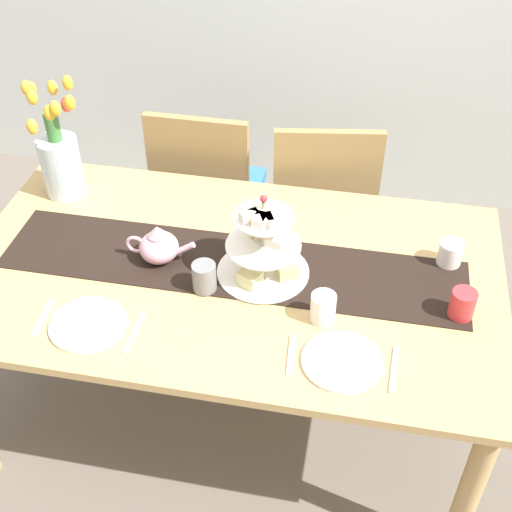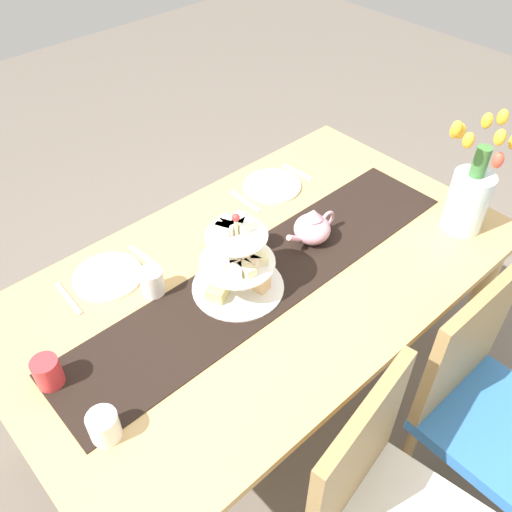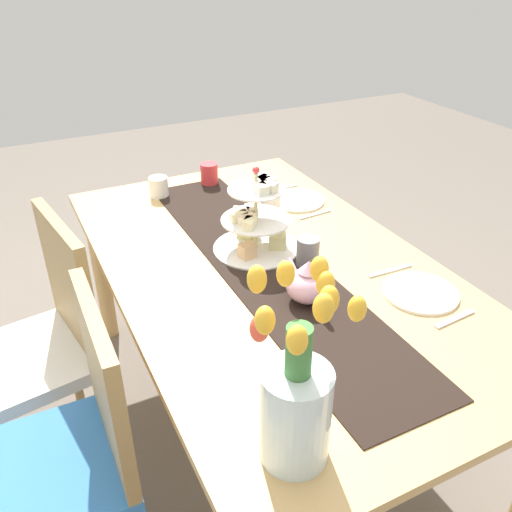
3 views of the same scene
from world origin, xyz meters
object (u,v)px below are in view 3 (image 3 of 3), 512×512
at_px(tulip_vase, 296,399).
at_px(knife_left, 390,271).
at_px(mug_orange, 209,174).
at_px(chair_left, 70,447).
at_px(chair_right, 44,338).
at_px(mug_grey, 308,251).
at_px(teapot, 308,285).
at_px(mug_white_text, 271,205).
at_px(knife_right, 280,188).
at_px(fork_right, 315,214).
at_px(cream_jug, 159,187).
at_px(tiered_cake_stand, 257,222).
at_px(dinner_plate_right, 296,200).
at_px(fork_left, 455,319).
at_px(dining_table, 270,286).
at_px(dinner_plate_left, 420,293).

distance_m(tulip_vase, knife_left, 0.82).
bearing_deg(mug_orange, knife_left, -164.99).
distance_m(chair_left, chair_right, 0.50).
xyz_separation_m(knife_left, mug_grey, (0.16, 0.22, 0.05)).
distance_m(teapot, mug_orange, 0.97).
distance_m(teapot, mug_grey, 0.21).
distance_m(knife_left, mug_white_text, 0.56).
height_order(teapot, knife_right, teapot).
height_order(tulip_vase, fork_right, tulip_vase).
bearing_deg(chair_left, mug_orange, -39.08).
distance_m(teapot, cream_jug, 0.95).
relative_size(tiered_cake_stand, dinner_plate_right, 1.32).
relative_size(tulip_vase, knife_right, 2.64).
height_order(tiered_cake_stand, dinner_plate_right, tiered_cake_stand).
bearing_deg(knife_right, chair_left, 127.35).
distance_m(teapot, tulip_vase, 0.57).
distance_m(fork_left, mug_orange, 1.26).
height_order(knife_right, mug_white_text, mug_white_text).
distance_m(dining_table, tulip_vase, 0.81).
height_order(chair_left, mug_orange, chair_left).
bearing_deg(fork_left, dinner_plate_right, 0.00).
bearing_deg(fork_right, chair_right, 91.15).
relative_size(teapot, fork_left, 1.59).
relative_size(knife_right, mug_white_text, 1.79).
distance_m(dinner_plate_right, mug_white_text, 0.18).
bearing_deg(dinner_plate_right, mug_white_text, 114.92).
xyz_separation_m(dining_table, chair_left, (-0.27, 0.74, -0.13)).
relative_size(chair_left, fork_right, 6.07).
bearing_deg(mug_white_text, knife_left, -163.44).
bearing_deg(chair_right, dinner_plate_right, -81.15).
bearing_deg(mug_grey, fork_right, -35.63).
height_order(fork_left, knife_left, same).
bearing_deg(chair_right, knife_left, -112.64).
distance_m(cream_jug, fork_left, 1.30).
bearing_deg(cream_jug, mug_orange, -83.08).
relative_size(chair_right, fork_right, 6.07).
height_order(chair_left, tiered_cake_stand, tiered_cake_stand).
xyz_separation_m(chair_left, teapot, (0.04, -0.74, 0.28)).
bearing_deg(knife_left, dinner_plate_right, 0.00).
bearing_deg(chair_right, knife_right, -73.76).
height_order(dining_table, knife_left, knife_left).
distance_m(knife_right, mug_orange, 0.32).
bearing_deg(tulip_vase, cream_jug, -6.01).
bearing_deg(fork_right, chair_left, 116.18).
distance_m(dinner_plate_right, mug_orange, 0.42).
height_order(knife_left, mug_grey, mug_grey).
bearing_deg(dinner_plate_left, dinner_plate_right, 0.00).
distance_m(tiered_cake_stand, fork_right, 0.37).
relative_size(dinner_plate_right, mug_orange, 2.42).
relative_size(chair_left, tiered_cake_stand, 2.99).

